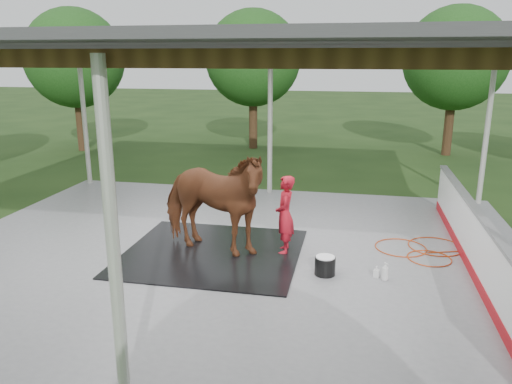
% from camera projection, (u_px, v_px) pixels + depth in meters
% --- Properties ---
extents(ground, '(100.00, 100.00, 0.00)m').
position_uv_depth(ground, '(230.00, 255.00, 10.06)').
color(ground, '#1E3814').
extents(concrete_slab, '(12.00, 10.00, 0.05)m').
position_uv_depth(concrete_slab, '(230.00, 254.00, 10.06)').
color(concrete_slab, slate).
rests_on(concrete_slab, ground).
extents(pavilion_structure, '(12.60, 10.60, 4.05)m').
position_uv_depth(pavilion_structure, '(227.00, 51.00, 9.02)').
color(pavilion_structure, beige).
rests_on(pavilion_structure, ground).
extents(dasher_board, '(0.16, 8.00, 1.15)m').
position_uv_depth(dasher_board, '(475.00, 244.00, 9.03)').
color(dasher_board, '#A60D16').
rests_on(dasher_board, concrete_slab).
extents(tree_belt, '(28.00, 28.00, 5.80)m').
position_uv_depth(tree_belt, '(253.00, 61.00, 9.86)').
color(tree_belt, '#382314').
rests_on(tree_belt, ground).
extents(rubber_mat, '(3.46, 3.25, 0.03)m').
position_uv_depth(rubber_mat, '(213.00, 252.00, 10.02)').
color(rubber_mat, black).
rests_on(rubber_mat, concrete_slab).
extents(horse, '(2.70, 1.75, 2.10)m').
position_uv_depth(horse, '(211.00, 202.00, 9.74)').
color(horse, brown).
rests_on(horse, rubber_mat).
extents(handler, '(0.44, 0.61, 1.58)m').
position_uv_depth(handler, '(285.00, 215.00, 9.87)').
color(handler, '#B31322').
rests_on(handler, concrete_slab).
extents(wash_bucket, '(0.37, 0.37, 0.35)m').
position_uv_depth(wash_bucket, '(325.00, 265.00, 8.99)').
color(wash_bucket, black).
rests_on(wash_bucket, concrete_slab).
extents(soap_bottle_a, '(0.18, 0.18, 0.33)m').
position_uv_depth(soap_bottle_a, '(385.00, 271.00, 8.77)').
color(soap_bottle_a, silver).
rests_on(soap_bottle_a, concrete_slab).
extents(soap_bottle_b, '(0.12, 0.12, 0.21)m').
position_uv_depth(soap_bottle_b, '(377.00, 272.00, 8.90)').
color(soap_bottle_b, '#338CD8').
rests_on(soap_bottle_b, concrete_slab).
extents(hose_coil, '(2.51, 1.66, 0.02)m').
position_uv_depth(hose_coil, '(422.00, 249.00, 10.17)').
color(hose_coil, '#A5340B').
rests_on(hose_coil, concrete_slab).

